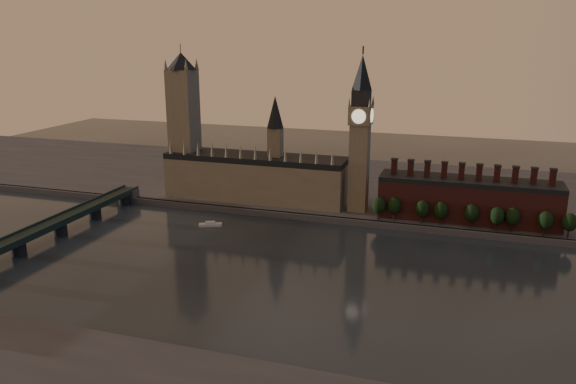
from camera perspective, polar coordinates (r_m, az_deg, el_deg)
name	(u,v)px	position (r m, az deg, el deg)	size (l,w,h in m)	color
ground	(296,278)	(284.20, 0.79, -8.77)	(900.00, 900.00, 0.00)	black
north_bank	(361,187)	(447.44, 7.46, 0.54)	(900.00, 182.00, 4.00)	#4C4B51
palace_of_westminster	(256,175)	(400.15, -3.23, 1.75)	(130.00, 30.30, 74.00)	gray
victoria_tower	(184,119)	(415.96, -10.53, 7.31)	(24.00, 24.00, 108.00)	gray
big_ben	(360,132)	(368.58, 7.35, 6.04)	(15.00, 15.00, 107.00)	gray
chimney_block	(468,199)	(371.31, 17.81, -0.70)	(110.00, 25.00, 37.00)	#5D2623
embankment_tree_0	(379,205)	(360.08, 9.23, -1.36)	(8.60, 8.60, 14.88)	black
embankment_tree_1	(394,206)	(360.60, 10.76, -1.41)	(8.60, 8.60, 14.88)	black
embankment_tree_2	(422,209)	(358.35, 13.50, -1.68)	(8.60, 8.60, 14.88)	black
embankment_tree_3	(441,210)	(358.16, 15.28, -1.81)	(8.60, 8.60, 14.88)	black
embankment_tree_4	(472,213)	(358.60, 18.16, -2.02)	(8.60, 8.60, 14.88)	black
embankment_tree_5	(497,216)	(357.68, 20.46, -2.28)	(8.60, 8.60, 14.88)	black
embankment_tree_6	(513,216)	(359.85, 21.87, -2.32)	(8.60, 8.60, 14.88)	black
embankment_tree_7	(546,220)	(359.98, 24.71, -2.63)	(8.60, 8.60, 14.88)	black
embankment_tree_8	(570,222)	(362.23, 26.71, -2.77)	(8.60, 8.60, 14.88)	black
westminster_bridge	(36,234)	(353.65, -24.20, -3.92)	(14.00, 200.00, 11.55)	#1B2B27
river_boat	(210,224)	(362.01, -7.90, -3.27)	(14.96, 9.42, 2.90)	silver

